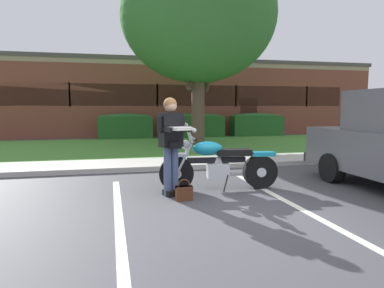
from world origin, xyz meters
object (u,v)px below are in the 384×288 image
object	(u,v)px
motorcycle	(223,164)
brick_building	(149,99)
hedge_left	(125,126)
rider_person	(171,138)
hedge_center_left	(194,125)
handbag	(184,192)
shade_tree	(198,17)
hedge_center_right	(256,124)

from	to	relation	value
motorcycle	brick_building	distance (m)	15.82
hedge_left	brick_building	size ratio (longest dim) A/B	0.10
brick_building	rider_person	bearing A→B (deg)	-94.27
motorcycle	rider_person	distance (m)	1.17
hedge_center_left	handbag	bearing A→B (deg)	-103.91
shade_tree	hedge_left	xyz separation A→B (m)	(-2.75, 3.57, -4.36)
motorcycle	handbag	world-z (taller)	motorcycle
handbag	hedge_left	world-z (taller)	hedge_left
shade_tree	hedge_left	distance (m)	6.27
motorcycle	shade_tree	size ratio (longest dim) A/B	0.30
motorcycle	handbag	size ratio (longest dim) A/B	6.23
hedge_center_left	hedge_center_right	size ratio (longest dim) A/B	1.12
hedge_center_right	shade_tree	bearing A→B (deg)	-138.71
handbag	brick_building	xyz separation A→B (m)	(1.05, 16.33, 1.93)
handbag	hedge_center_right	world-z (taller)	hedge_center_right
rider_person	brick_building	distance (m)	16.06
hedge_center_right	brick_building	distance (m)	7.41
handbag	hedge_center_left	bearing A→B (deg)	76.09
motorcycle	handbag	bearing A→B (deg)	-145.56
hedge_center_left	rider_person	bearing A→B (deg)	-105.08
rider_person	shade_tree	size ratio (longest dim) A/B	0.23
handbag	motorcycle	bearing A→B (deg)	34.44
handbag	hedge_center_left	xyz separation A→B (m)	(2.77, 11.18, 0.51)
motorcycle	shade_tree	distance (m)	8.44
hedge_left	brick_building	world-z (taller)	brick_building
rider_person	handbag	size ratio (longest dim) A/B	4.74
rider_person	hedge_center_left	world-z (taller)	rider_person
handbag	hedge_center_left	size ratio (longest dim) A/B	0.12
motorcycle	hedge_center_left	bearing A→B (deg)	79.82
rider_person	handbag	xyz separation A→B (m)	(0.15, -0.35, -0.86)
motorcycle	hedge_center_left	size ratio (longest dim) A/B	0.74
motorcycle	shade_tree	xyz separation A→B (m)	(1.24, 7.01, 4.52)
handbag	hedge_left	bearing A→B (deg)	93.26
hedge_left	motorcycle	bearing A→B (deg)	-81.91
motorcycle	rider_person	bearing A→B (deg)	-166.57
shade_tree	hedge_center_left	xyz separation A→B (m)	(0.66, 3.57, -4.36)
rider_person	hedge_left	bearing A→B (deg)	92.58
hedge_left	brick_building	distance (m)	5.61
shade_tree	hedge_left	bearing A→B (deg)	127.58
rider_person	shade_tree	xyz separation A→B (m)	(2.26, 7.26, 4.00)
shade_tree	brick_building	world-z (taller)	shade_tree
hedge_center_left	brick_building	xyz separation A→B (m)	(-1.72, 5.16, 1.42)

